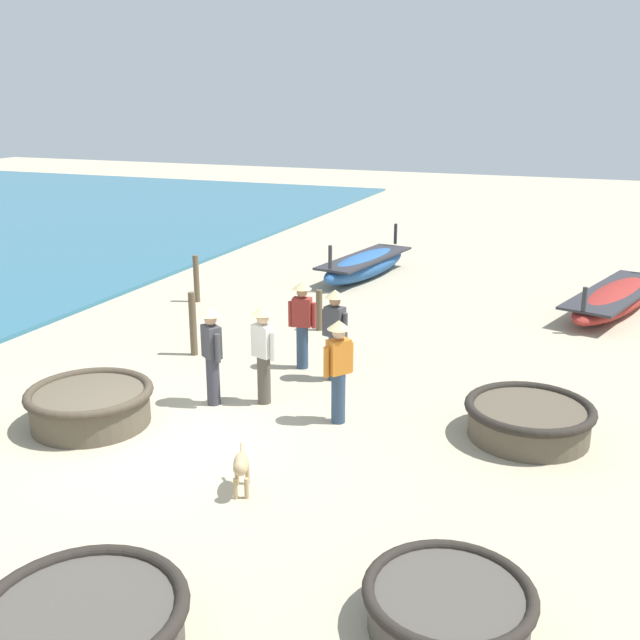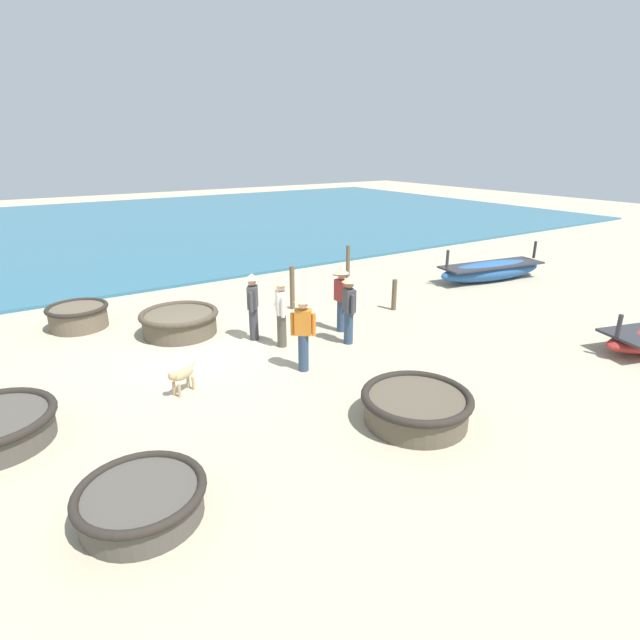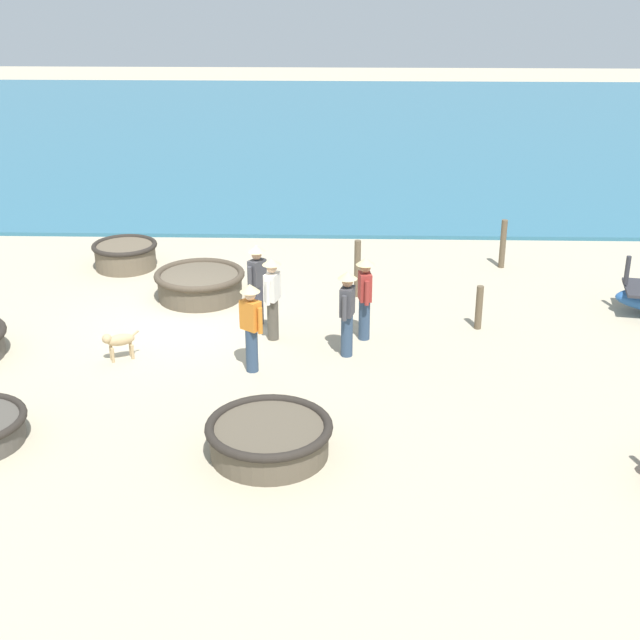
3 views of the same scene
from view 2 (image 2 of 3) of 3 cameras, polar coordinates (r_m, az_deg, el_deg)
name	(u,v)px [view 2 (image 2 of 3)]	position (r m, az deg, el deg)	size (l,w,h in m)	color
ground_plane	(195,351)	(11.98, -14.14, -3.49)	(80.00, 80.00, 0.00)	tan
sea	(143,225)	(31.30, -19.61, 10.19)	(28.00, 52.00, 0.10)	#2D667F
coracle_far_right	(78,316)	(14.42, -25.92, 0.44)	(1.53, 1.53, 0.61)	brown
coracle_nearest	(180,321)	(13.05, -15.76, -0.16)	(1.95, 1.95, 0.60)	brown
coracle_upturned	(141,500)	(7.17, -19.73, -18.82)	(1.68, 1.68, 0.47)	#4C473F
coracle_beside_post	(416,406)	(8.87, 10.93, -9.62)	(1.92, 1.92, 0.55)	brown
long_boat_white_hull	(491,270)	(18.54, 18.96, 5.39)	(1.71, 4.32, 1.23)	#285693
fisherman_crouching	(303,328)	(10.32, -1.94, -0.93)	(0.38, 0.44, 1.67)	#2D425B
fisherman_by_coracle	(342,295)	(12.55, 2.48, 2.83)	(0.52, 0.36, 1.67)	#2D425B
fisherman_standing_left	(281,308)	(11.60, -4.46, 1.37)	(0.51, 0.36, 1.67)	#4C473D
fisherman_hauling	(253,302)	(12.09, -7.69, 2.01)	(0.45, 0.37, 1.67)	#383842
fisherman_with_hat	(349,305)	(11.77, 3.33, 1.67)	(0.52, 0.36, 1.67)	#2D425B
dog	(181,376)	(9.96, -15.59, -6.16)	(0.40, 0.64, 0.55)	tan
mooring_post_shoreline	(292,288)	(14.41, -3.20, 3.71)	(0.14, 0.14, 1.27)	brown
mooring_post_mid_beach	(348,262)	(17.86, 3.21, 6.67)	(0.14, 0.14, 1.17)	brown
mooring_post_inland	(394,295)	(14.51, 8.48, 2.87)	(0.14, 0.14, 0.90)	brown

